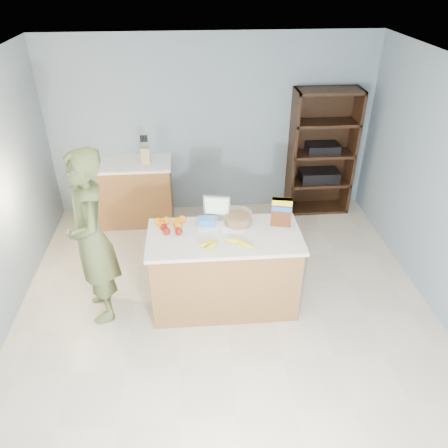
{
  "coord_description": "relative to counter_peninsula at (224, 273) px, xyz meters",
  "views": [
    {
      "loc": [
        -0.3,
        -3.36,
        3.32
      ],
      "look_at": [
        0.0,
        0.35,
        1.0
      ],
      "focal_mm": 35.0,
      "sensor_mm": 36.0,
      "label": 1
    }
  ],
  "objects": [
    {
      "name": "walls",
      "position": [
        0.0,
        -0.3,
        1.24
      ],
      "size": [
        4.52,
        5.02,
        2.51
      ],
      "color": "gray",
      "rests_on": "ground"
    },
    {
      "name": "back_cabinet",
      "position": [
        -1.2,
        1.9,
        0.04
      ],
      "size": [
        1.24,
        0.62,
        0.9
      ],
      "color": "brown",
      "rests_on": "ground"
    },
    {
      "name": "person",
      "position": [
        -1.31,
        -0.02,
        0.52
      ],
      "size": [
        0.64,
        0.79,
        1.87
      ],
      "primitive_type": "imported",
      "rotation": [
        0.0,
        0.0,
        -1.25
      ],
      "color": "#525E31",
      "rests_on": "ground"
    },
    {
      "name": "oranges",
      "position": [
        -0.53,
        0.23,
        0.52
      ],
      "size": [
        0.33,
        0.21,
        0.08
      ],
      "color": "orange",
      "rests_on": "counter_peninsula"
    },
    {
      "name": "floor",
      "position": [
        0.0,
        -0.3,
        -0.42
      ],
      "size": [
        4.5,
        5.0,
        0.02
      ],
      "primitive_type": "cube",
      "color": "beige",
      "rests_on": "ground"
    },
    {
      "name": "salad_bowl",
      "position": [
        0.16,
        0.21,
        0.54
      ],
      "size": [
        0.3,
        0.3,
        0.13
      ],
      "color": "#267219",
      "rests_on": "counter_peninsula"
    },
    {
      "name": "counter_peninsula",
      "position": [
        0.0,
        0.0,
        0.0
      ],
      "size": [
        1.56,
        0.76,
        0.9
      ],
      "color": "brown",
      "rests_on": "ground"
    },
    {
      "name": "blue_carton",
      "position": [
        -0.17,
        0.21,
        0.52
      ],
      "size": [
        0.19,
        0.14,
        0.08
      ],
      "primitive_type": "cube",
      "rotation": [
        0.0,
        0.0,
        -0.11
      ],
      "color": "blue",
      "rests_on": "counter_peninsula"
    },
    {
      "name": "apples",
      "position": [
        -0.55,
        0.08,
        0.52
      ],
      "size": [
        0.23,
        0.16,
        0.08
      ],
      "color": "maroon",
      "rests_on": "counter_peninsula"
    },
    {
      "name": "shelving_unit",
      "position": [
        1.55,
        2.05,
        0.45
      ],
      "size": [
        0.9,
        0.4,
        1.8
      ],
      "color": "black",
      "rests_on": "ground"
    },
    {
      "name": "knife_block",
      "position": [
        -0.91,
        1.86,
        0.6
      ],
      "size": [
        0.12,
        0.1,
        0.31
      ],
      "color": "tan",
      "rests_on": "back_cabinet"
    },
    {
      "name": "cereal_box",
      "position": [
        0.6,
        0.14,
        0.66
      ],
      "size": [
        0.22,
        0.12,
        0.31
      ],
      "color": "#592B14",
      "rests_on": "counter_peninsula"
    },
    {
      "name": "bananas",
      "position": [
        -0.01,
        -0.19,
        0.51
      ],
      "size": [
        0.56,
        0.21,
        0.04
      ],
      "color": "yellow",
      "rests_on": "counter_peninsula"
    },
    {
      "name": "tv",
      "position": [
        -0.05,
        0.31,
        0.64
      ],
      "size": [
        0.28,
        0.12,
        0.28
      ],
      "color": "silver",
      "rests_on": "counter_peninsula"
    },
    {
      "name": "envelopes",
      "position": [
        -0.03,
        0.11,
        0.49
      ],
      "size": [
        0.48,
        0.22,
        0.0
      ],
      "color": "white",
      "rests_on": "counter_peninsula"
    }
  ]
}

